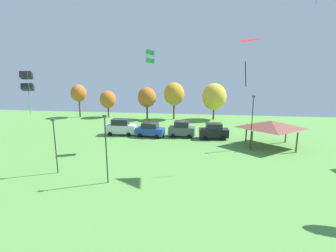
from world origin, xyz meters
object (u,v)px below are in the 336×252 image
at_px(kite_flying_3, 150,57).
at_px(parked_car_second_from_left, 150,130).
at_px(treeline_tree_2, 147,97).
at_px(light_post_0, 252,120).
at_px(kite_flying_1, 27,81).
at_px(park_pavilion, 271,124).
at_px(treeline_tree_1, 108,100).
at_px(light_post_1, 55,142).
at_px(treeline_tree_4, 214,97).
at_px(parked_car_leftmost, 121,127).
at_px(treeline_tree_0, 79,93).
at_px(parked_car_rightmost_in_row, 214,131).
at_px(light_post_2, 106,145).
at_px(treeline_tree_3, 174,94).
at_px(parked_car_third_from_left, 182,129).
at_px(kite_flying_4, 242,54).

bearing_deg(kite_flying_3, parked_car_second_from_left, 103.06).
distance_m(parked_car_second_from_left, treeline_tree_2, 14.53).
bearing_deg(light_post_0, kite_flying_1, -148.28).
relative_size(park_pavilion, treeline_tree_1, 1.25).
height_order(light_post_1, treeline_tree_4, treeline_tree_4).
height_order(parked_car_leftmost, treeline_tree_0, treeline_tree_0).
relative_size(parked_car_rightmost_in_row, light_post_2, 0.69).
relative_size(kite_flying_1, treeline_tree_0, 0.54).
xyz_separation_m(kite_flying_1, treeline_tree_3, (9.29, 32.19, -4.14)).
xyz_separation_m(parked_car_third_from_left, light_post_2, (-5.50, -17.56, 2.43)).
bearing_deg(kite_flying_1, kite_flying_3, 55.02).
bearing_deg(kite_flying_1, light_post_0, 31.72).
bearing_deg(light_post_2, treeline_tree_4, 71.26).
bearing_deg(treeline_tree_4, light_post_0, -78.07).
bearing_deg(park_pavilion, kite_flying_3, -170.63).
bearing_deg(kite_flying_1, treeline_tree_3, 73.91).
height_order(park_pavilion, treeline_tree_3, treeline_tree_3).
distance_m(kite_flying_3, treeline_tree_0, 28.77).
relative_size(parked_car_second_from_left, light_post_1, 0.80).
relative_size(treeline_tree_1, treeline_tree_4, 0.77).
height_order(parked_car_third_from_left, light_post_2, light_post_2).
distance_m(parked_car_leftmost, treeline_tree_1, 16.50).
bearing_deg(parked_car_second_from_left, treeline_tree_0, 149.46).
bearing_deg(treeline_tree_1, parked_car_rightmost_in_row, -34.31).
xyz_separation_m(kite_flying_4, parked_car_second_from_left, (-10.03, 23.44, -10.18)).
bearing_deg(parked_car_rightmost_in_row, kite_flying_3, -150.53).
distance_m(kite_flying_4, parked_car_second_from_left, 27.45).
relative_size(light_post_0, treeline_tree_4, 0.95).
bearing_deg(parked_car_rightmost_in_row, light_post_0, -47.09).
bearing_deg(treeline_tree_4, kite_flying_3, -113.38).
bearing_deg(light_post_2, kite_flying_4, -31.38).
relative_size(park_pavilion, light_post_2, 1.10).
bearing_deg(park_pavilion, light_post_1, -152.38).
distance_m(kite_flying_1, parked_car_third_from_left, 23.37).
bearing_deg(treeline_tree_4, treeline_tree_0, -178.21).
bearing_deg(treeline_tree_0, parked_car_leftmost, -45.78).
height_order(kite_flying_1, light_post_1, kite_flying_1).
height_order(kite_flying_1, light_post_0, kite_flying_1).
xyz_separation_m(kite_flying_1, treeline_tree_2, (3.80, 31.36, -4.82)).
distance_m(parked_car_leftmost, light_post_1, 16.00).
xyz_separation_m(park_pavilion, treeline_tree_0, (-35.52, 17.27, 2.05)).
distance_m(light_post_1, treeline_tree_1, 30.87).
xyz_separation_m(park_pavilion, light_post_1, (-23.70, -12.40, 0.15)).
distance_m(parked_car_rightmost_in_row, light_post_1, 22.50).
distance_m(parked_car_leftmost, treeline_tree_0, 19.75).
bearing_deg(parked_car_leftmost, kite_flying_4, -59.30).
relative_size(parked_car_leftmost, light_post_2, 0.74).
bearing_deg(kite_flying_3, parked_car_third_from_left, 59.95).
bearing_deg(kite_flying_3, treeline_tree_2, 103.60).
height_order(light_post_2, treeline_tree_4, treeline_tree_4).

